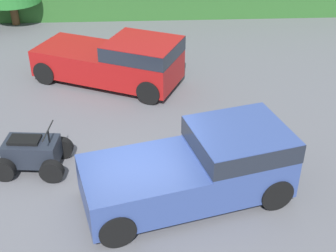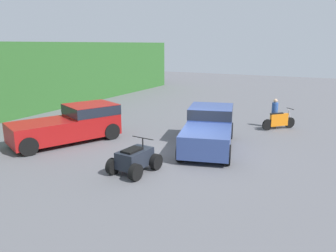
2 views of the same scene
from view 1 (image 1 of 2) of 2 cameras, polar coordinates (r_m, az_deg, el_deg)
ground_plane at (r=12.12m, az=-3.69°, el=-8.02°), size 80.00×80.00×0.00m
pickup_truck_red at (r=16.97m, az=-6.06°, el=8.06°), size 5.64×4.09×1.78m
pickup_truck_second at (r=11.45m, az=4.31°, el=-4.72°), size 5.40×3.37×1.78m
quad_atv at (r=13.12m, az=-16.20°, el=-3.20°), size 2.04×1.50×1.25m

